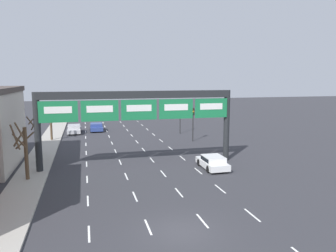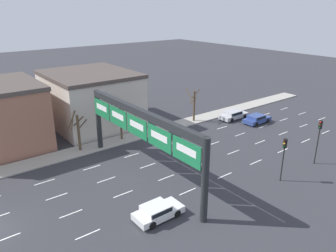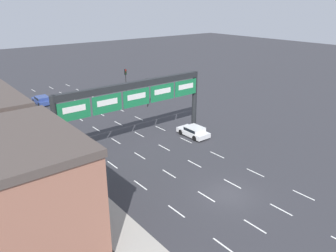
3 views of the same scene
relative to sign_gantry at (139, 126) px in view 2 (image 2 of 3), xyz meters
The scene contains 11 objects.
lane_dashes 5.58m from the sign_gantry, 90.00° to the right, with size 10.02×67.00×0.01m.
sign_gantry is the anchor object (origin of this frame).
building_far 18.22m from the sign_gantry, 169.75° to the left, with size 13.05×11.22×7.57m.
car_silver 22.65m from the sign_gantry, 107.40° to the left, with size 1.99×4.79×1.31m.
car_blue 23.17m from the sign_gantry, 98.21° to the left, with size 1.98×4.33×1.26m.
car_white 8.56m from the sign_gantry, 22.13° to the right, with size 1.95×4.12×1.25m.
traffic_light_near_gantry 19.12m from the sign_gantry, 61.61° to the left, with size 0.30×0.35×4.98m.
traffic_light_mid_block 14.05m from the sign_gantry, 49.48° to the left, with size 0.30×0.35×4.46m.
tree_bare_closest 18.38m from the sign_gantry, 121.33° to the left, with size 1.78×1.86×4.82m.
tree_bare_second 10.49m from the sign_gantry, 167.05° to the right, with size 1.80×2.12×4.78m.
tree_bare_third 10.61m from the sign_gantry, 160.62° to the left, with size 1.48×1.49×4.83m.
Camera 2 is at (24.83, -1.64, 16.29)m, focal length 35.00 mm.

